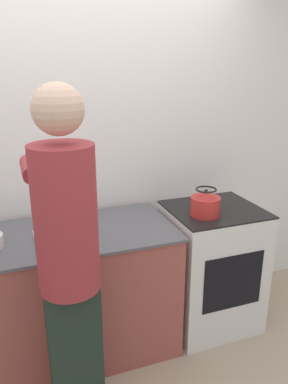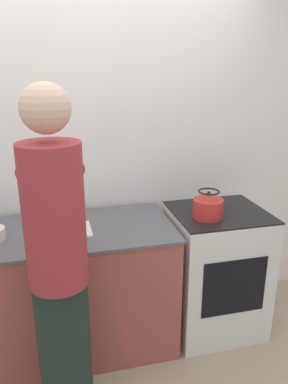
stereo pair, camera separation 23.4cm
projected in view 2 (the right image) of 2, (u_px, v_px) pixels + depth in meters
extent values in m
plane|color=tan|center=(99.00, 374.00, 2.40)|extent=(12.00, 12.00, 0.00)
cube|color=white|center=(78.00, 152.00, 2.66)|extent=(8.00, 0.05, 2.60)
cube|color=#9E4C42|center=(39.00, 295.00, 2.49)|extent=(1.78, 0.67, 0.87)
cube|color=#56565B|center=(33.00, 235.00, 2.35)|extent=(1.80, 0.69, 0.02)
cube|color=silver|center=(215.00, 271.00, 2.73)|extent=(0.64, 0.58, 0.92)
cube|color=black|center=(219.00, 212.00, 2.59)|extent=(0.64, 0.58, 0.01)
cube|color=black|center=(234.00, 287.00, 2.46)|extent=(0.45, 0.01, 0.40)
cube|color=#1E2C23|center=(65.00, 351.00, 2.01)|extent=(0.27, 0.16, 0.85)
cylinder|color=maroon|center=(54.00, 217.00, 1.76)|extent=(0.30, 0.30, 0.71)
sphere|color=#D1A889|center=(45.00, 108.00, 1.60)|extent=(0.23, 0.23, 0.23)
cylinder|color=maroon|center=(25.00, 165.00, 1.93)|extent=(0.08, 0.30, 0.08)
cylinder|color=maroon|center=(75.00, 163.00, 1.99)|extent=(0.08, 0.30, 0.08)
cube|color=silver|center=(63.00, 232.00, 2.35)|extent=(0.35, 0.24, 0.02)
cube|color=silver|center=(64.00, 232.00, 2.32)|extent=(0.16, 0.07, 0.01)
cube|color=black|center=(44.00, 232.00, 2.32)|extent=(0.10, 0.05, 0.01)
cylinder|color=red|center=(208.00, 209.00, 2.46)|extent=(0.20, 0.20, 0.13)
cone|color=red|center=(209.00, 197.00, 2.43)|extent=(0.16, 0.16, 0.03)
sphere|color=black|center=(209.00, 193.00, 2.43)|extent=(0.02, 0.02, 0.02)
torus|color=black|center=(209.00, 191.00, 2.42)|extent=(0.14, 0.14, 0.01)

